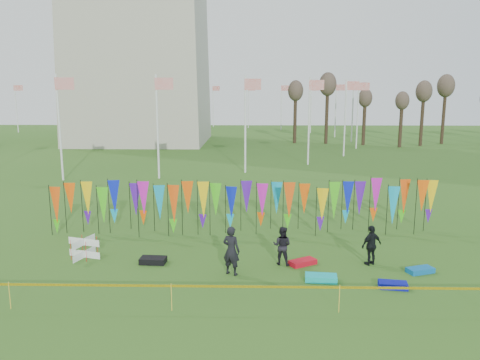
{
  "coord_description": "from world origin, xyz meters",
  "views": [
    {
      "loc": [
        0.44,
        -15.06,
        6.73
      ],
      "look_at": [
        -0.04,
        6.0,
        2.73
      ],
      "focal_mm": 35.0,
      "sensor_mm": 36.0,
      "label": 1
    }
  ],
  "objects_px": {
    "kite_bag_blue": "(393,285)",
    "kite_bag_teal": "(420,270)",
    "person_right": "(371,245)",
    "kite_bag_black": "(153,260)",
    "kite_bag_turquoise": "(321,278)",
    "kite_bag_red": "(303,262)",
    "person_mid": "(282,246)",
    "person_left": "(231,251)",
    "box_kite": "(84,248)"
  },
  "relations": [
    {
      "from": "kite_bag_blue",
      "to": "kite_bag_teal",
      "type": "distance_m",
      "value": 2.03
    },
    {
      "from": "person_right",
      "to": "kite_bag_black",
      "type": "xyz_separation_m",
      "value": [
        -8.62,
        -0.04,
        -0.68
      ]
    },
    {
      "from": "kite_bag_turquoise",
      "to": "kite_bag_red",
      "type": "relative_size",
      "value": 1.05
    },
    {
      "from": "person_mid",
      "to": "person_left",
      "type": "bearing_deg",
      "value": 47.09
    },
    {
      "from": "person_mid",
      "to": "kite_bag_red",
      "type": "relative_size",
      "value": 1.43
    },
    {
      "from": "box_kite",
      "to": "kite_bag_turquoise",
      "type": "bearing_deg",
      "value": -13.14
    },
    {
      "from": "person_mid",
      "to": "kite_bag_teal",
      "type": "height_order",
      "value": "person_mid"
    },
    {
      "from": "person_right",
      "to": "kite_bag_teal",
      "type": "distance_m",
      "value": 1.98
    },
    {
      "from": "box_kite",
      "to": "kite_bag_blue",
      "type": "height_order",
      "value": "box_kite"
    },
    {
      "from": "person_right",
      "to": "box_kite",
      "type": "bearing_deg",
      "value": -30.74
    },
    {
      "from": "person_mid",
      "to": "kite_bag_black",
      "type": "bearing_deg",
      "value": 18.24
    },
    {
      "from": "person_mid",
      "to": "kite_bag_turquoise",
      "type": "relative_size",
      "value": 1.36
    },
    {
      "from": "person_mid",
      "to": "kite_bag_blue",
      "type": "bearing_deg",
      "value": 168.03
    },
    {
      "from": "person_right",
      "to": "kite_bag_turquoise",
      "type": "distance_m",
      "value": 2.85
    },
    {
      "from": "kite_bag_turquoise",
      "to": "kite_bag_teal",
      "type": "height_order",
      "value": "kite_bag_turquoise"
    },
    {
      "from": "person_left",
      "to": "kite_bag_teal",
      "type": "bearing_deg",
      "value": -152.75
    },
    {
      "from": "person_mid",
      "to": "person_right",
      "type": "relative_size",
      "value": 0.96
    },
    {
      "from": "kite_bag_turquoise",
      "to": "kite_bag_blue",
      "type": "xyz_separation_m",
      "value": [
        2.42,
        -0.53,
        -0.01
      ]
    },
    {
      "from": "person_right",
      "to": "kite_bag_red",
      "type": "xyz_separation_m",
      "value": [
        -2.68,
        -0.07,
        -0.7
      ]
    },
    {
      "from": "person_right",
      "to": "kite_bag_turquoise",
      "type": "xyz_separation_m",
      "value": [
        -2.19,
        -1.68,
        -0.69
      ]
    },
    {
      "from": "person_right",
      "to": "kite_bag_black",
      "type": "distance_m",
      "value": 8.64
    },
    {
      "from": "kite_bag_red",
      "to": "kite_bag_teal",
      "type": "bearing_deg",
      "value": -9.44
    },
    {
      "from": "box_kite",
      "to": "person_right",
      "type": "xyz_separation_m",
      "value": [
        11.56,
        -0.51,
        0.38
      ]
    },
    {
      "from": "person_left",
      "to": "person_mid",
      "type": "distance_m",
      "value": 2.23
    },
    {
      "from": "kite_bag_red",
      "to": "kite_bag_black",
      "type": "xyz_separation_m",
      "value": [
        -5.94,
        0.04,
        0.02
      ]
    },
    {
      "from": "kite_bag_turquoise",
      "to": "kite_bag_blue",
      "type": "height_order",
      "value": "kite_bag_turquoise"
    },
    {
      "from": "person_left",
      "to": "person_mid",
      "type": "relative_size",
      "value": 1.2
    },
    {
      "from": "kite_bag_blue",
      "to": "kite_bag_teal",
      "type": "xyz_separation_m",
      "value": [
        1.45,
        1.42,
        -0.01
      ]
    },
    {
      "from": "kite_bag_blue",
      "to": "person_left",
      "type": "bearing_deg",
      "value": 169.05
    },
    {
      "from": "person_left",
      "to": "kite_bag_black",
      "type": "relative_size",
      "value": 1.83
    },
    {
      "from": "person_right",
      "to": "person_mid",
      "type": "bearing_deg",
      "value": -27.53
    },
    {
      "from": "person_left",
      "to": "kite_bag_red",
      "type": "height_order",
      "value": "person_left"
    },
    {
      "from": "person_right",
      "to": "kite_bag_red",
      "type": "height_order",
      "value": "person_right"
    },
    {
      "from": "kite_bag_turquoise",
      "to": "box_kite",
      "type": "bearing_deg",
      "value": 166.86
    },
    {
      "from": "person_right",
      "to": "kite_bag_teal",
      "type": "relative_size",
      "value": 1.59
    },
    {
      "from": "kite_bag_black",
      "to": "kite_bag_teal",
      "type": "xyz_separation_m",
      "value": [
        10.28,
        -0.76,
        -0.02
      ]
    },
    {
      "from": "person_left",
      "to": "kite_bag_turquoise",
      "type": "xyz_separation_m",
      "value": [
        3.26,
        -0.56,
        -0.82
      ]
    },
    {
      "from": "kite_bag_red",
      "to": "kite_bag_turquoise",
      "type": "bearing_deg",
      "value": -73.23
    },
    {
      "from": "kite_bag_turquoise",
      "to": "kite_bag_black",
      "type": "relative_size",
      "value": 1.11
    },
    {
      "from": "person_mid",
      "to": "kite_bag_blue",
      "type": "xyz_separation_m",
      "value": [
        3.72,
        -2.17,
        -0.67
      ]
    },
    {
      "from": "person_right",
      "to": "kite_bag_blue",
      "type": "distance_m",
      "value": 2.33
    },
    {
      "from": "box_kite",
      "to": "kite_bag_black",
      "type": "bearing_deg",
      "value": -10.49
    },
    {
      "from": "box_kite",
      "to": "person_left",
      "type": "relative_size",
      "value": 0.45
    },
    {
      "from": "person_right",
      "to": "kite_bag_red",
      "type": "distance_m",
      "value": 2.77
    },
    {
      "from": "kite_bag_blue",
      "to": "kite_bag_teal",
      "type": "relative_size",
      "value": 0.96
    },
    {
      "from": "person_mid",
      "to": "box_kite",
      "type": "bearing_deg",
      "value": 14.39
    },
    {
      "from": "person_left",
      "to": "box_kite",
      "type": "bearing_deg",
      "value": 9.79
    },
    {
      "from": "person_mid",
      "to": "kite_bag_teal",
      "type": "distance_m",
      "value": 5.27
    },
    {
      "from": "person_left",
      "to": "kite_bag_red",
      "type": "relative_size",
      "value": 1.72
    },
    {
      "from": "person_right",
      "to": "kite_bag_teal",
      "type": "height_order",
      "value": "person_right"
    }
  ]
}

